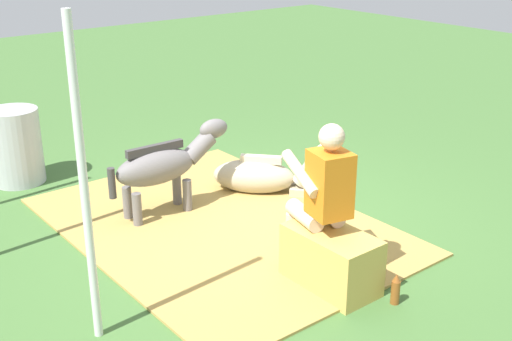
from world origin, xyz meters
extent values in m
plane|color=#426B33|center=(0.00, 0.00, 0.00)|extent=(24.00, 24.00, 0.00)
cube|color=#AD8C47|center=(0.19, 0.29, 0.01)|extent=(3.55, 2.53, 0.02)
cube|color=tan|center=(-1.26, 0.22, 0.24)|extent=(0.77, 0.43, 0.47)
cylinder|color=beige|center=(-0.99, 0.27, 0.54)|extent=(0.42, 0.23, 0.14)
cylinder|color=beige|center=(-0.80, 0.23, 0.24)|extent=(0.11, 0.11, 0.47)
cube|color=black|center=(-0.80, 0.23, 0.03)|extent=(0.24, 0.15, 0.06)
cylinder|color=beige|center=(-1.04, 0.08, 0.54)|extent=(0.42, 0.23, 0.14)
cylinder|color=beige|center=(-0.85, 0.03, 0.24)|extent=(0.11, 0.11, 0.47)
cube|color=black|center=(-0.85, 0.03, 0.03)|extent=(0.24, 0.15, 0.06)
cube|color=orange|center=(-1.21, 0.22, 0.87)|extent=(0.36, 0.34, 0.52)
cylinder|color=beige|center=(-1.00, 0.34, 0.92)|extent=(0.51, 0.20, 0.26)
cylinder|color=beige|center=(-1.07, 0.03, 0.92)|extent=(0.51, 0.20, 0.26)
sphere|color=beige|center=(-1.21, 0.22, 1.25)|extent=(0.20, 0.20, 0.20)
ellipsoid|color=slate|center=(0.76, 0.62, 0.52)|extent=(0.34, 0.85, 0.34)
cylinder|color=slate|center=(0.85, 0.33, 0.17)|extent=(0.09, 0.09, 0.35)
cylinder|color=slate|center=(0.65, 0.34, 0.17)|extent=(0.09, 0.09, 0.35)
cylinder|color=slate|center=(0.86, 0.89, 0.17)|extent=(0.09, 0.09, 0.35)
cylinder|color=slate|center=(0.66, 0.90, 0.17)|extent=(0.09, 0.09, 0.35)
cylinder|color=slate|center=(0.75, 0.12, 0.62)|extent=(0.19, 0.37, 0.33)
ellipsoid|color=slate|center=(0.74, -0.06, 0.78)|extent=(0.17, 0.32, 0.20)
cube|color=#3A3838|center=(0.76, 0.62, 0.71)|extent=(0.07, 0.60, 0.08)
cylinder|color=#3A3838|center=(0.77, 1.09, 0.47)|extent=(0.07, 0.07, 0.30)
ellipsoid|color=tan|center=(0.64, -0.50, 0.18)|extent=(0.92, 0.88, 0.36)
cube|color=tan|center=(0.24, -0.86, 0.05)|extent=(0.37, 0.37, 0.10)
cylinder|color=tan|center=(0.22, -0.88, 0.24)|extent=(0.33, 0.32, 0.30)
ellipsoid|color=tan|center=(0.09, -1.00, 0.32)|extent=(0.33, 0.32, 0.20)
cube|color=beige|center=(0.58, -0.56, 0.38)|extent=(0.38, 0.35, 0.08)
cylinder|color=brown|center=(-1.76, 0.02, 0.10)|extent=(0.07, 0.07, 0.19)
cone|color=brown|center=(-1.76, 0.02, 0.22)|extent=(0.06, 0.06, 0.06)
cylinder|color=#B2B2B7|center=(2.51, 1.36, 0.42)|extent=(0.56, 0.56, 0.84)
cylinder|color=silver|center=(-0.71, 1.99, 1.14)|extent=(0.06, 0.06, 2.29)
camera|label=1|loc=(-4.52, 3.60, 2.80)|focal=46.50mm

